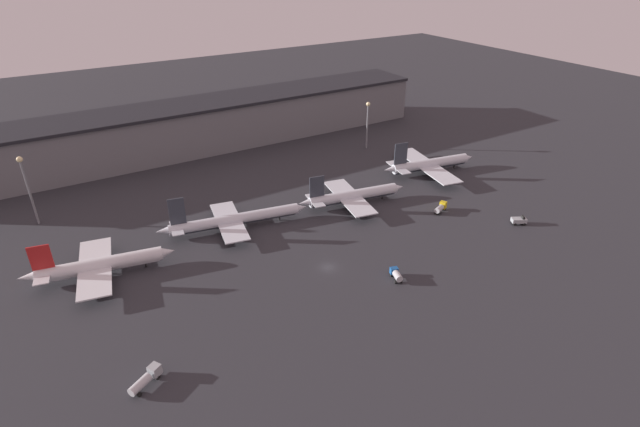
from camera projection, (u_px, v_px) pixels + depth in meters
ground at (328, 267)px, 137.58m from camera, size 600.00×600.00×0.00m
terminal_building at (196, 126)px, 212.63m from camera, size 210.69×25.62×20.16m
airplane_0 at (99, 265)px, 132.61m from camera, size 38.96×29.99×12.22m
airplane_1 at (234, 220)px, 155.06m from camera, size 47.11×26.96×13.37m
airplane_2 at (352, 196)px, 169.43m from camera, size 38.79×29.12×12.44m
airplane_3 at (429, 164)px, 193.31m from camera, size 39.58×37.28×13.74m
service_vehicle_0 at (146, 379)px, 100.04m from camera, size 7.56×5.69×3.01m
service_vehicle_1 at (441, 208)px, 165.32m from camera, size 6.09×4.03×2.99m
service_vehicle_2 at (519, 220)px, 158.30m from camera, size 5.15×4.31×2.85m
service_vehicle_3 at (396, 275)px, 131.98m from camera, size 3.33×5.24×2.55m
lamp_post_0 at (26, 182)px, 152.20m from camera, size 1.80×1.80×22.92m
lamp_post_1 at (368, 118)px, 211.77m from camera, size 1.80×1.80×20.45m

